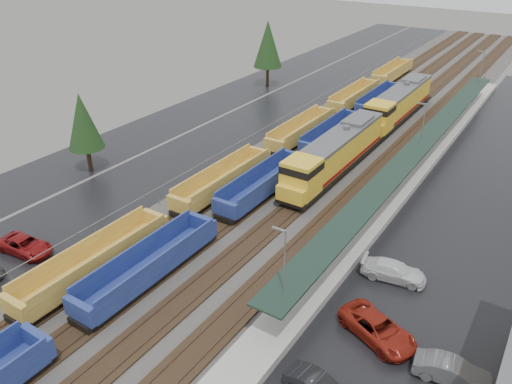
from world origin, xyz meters
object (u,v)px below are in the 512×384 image
(parked_car_east_b, at_px, (378,329))
(parked_car_east_c, at_px, (394,271))
(well_string_blue, at_px, (214,220))
(parked_car_west_c, at_px, (25,246))
(well_string_yellow, at_px, (223,181))
(locomotive_lead, at_px, (334,154))
(locomotive_trail, at_px, (398,104))
(parked_car_east_e, at_px, (452,372))

(parked_car_east_b, relative_size, parked_car_east_c, 1.12)
(well_string_blue, height_order, parked_car_west_c, well_string_blue)
(parked_car_east_b, bearing_deg, well_string_blue, 97.93)
(parked_car_west_c, bearing_deg, well_string_yellow, -27.31)
(locomotive_lead, bearing_deg, parked_car_east_b, -57.69)
(well_string_blue, relative_size, parked_car_west_c, 19.15)
(well_string_blue, bearing_deg, parked_car_east_c, 7.81)
(locomotive_trail, bearing_deg, well_string_yellow, -104.60)
(well_string_yellow, xyz_separation_m, parked_car_east_c, (20.09, -4.62, -0.47))
(locomotive_lead, xyz_separation_m, well_string_yellow, (-8.00, -9.71, -1.35))
(well_string_yellow, relative_size, parked_car_east_c, 23.17)
(well_string_yellow, height_order, parked_car_east_c, well_string_yellow)
(locomotive_trail, distance_m, parked_car_east_e, 47.00)
(parked_car_east_c, bearing_deg, well_string_blue, 88.38)
(parked_car_east_b, bearing_deg, parked_car_west_c, 126.28)
(parked_car_east_b, xyz_separation_m, parked_car_east_c, (-1.30, 6.83, -0.06))
(well_string_blue, bearing_deg, locomotive_lead, 76.40)
(locomotive_lead, relative_size, parked_car_east_c, 4.21)
(well_string_blue, bearing_deg, parked_car_east_b, -14.89)
(locomotive_lead, distance_m, well_string_blue, 17.07)
(locomotive_lead, xyz_separation_m, parked_car_east_c, (12.09, -14.33, -1.82))
(locomotive_trail, xyz_separation_m, well_string_yellow, (-8.00, -30.71, -1.35))
(locomotive_trail, xyz_separation_m, parked_car_east_b, (13.39, -42.16, -1.76))
(well_string_blue, xyz_separation_m, parked_car_east_b, (17.39, -4.62, -0.42))
(locomotive_lead, bearing_deg, well_string_yellow, -129.49)
(well_string_yellow, relative_size, parked_car_east_b, 20.64)
(well_string_blue, height_order, parked_car_east_e, well_string_blue)
(well_string_yellow, xyz_separation_m, well_string_blue, (4.00, -6.83, 0.01))
(well_string_yellow, height_order, parked_car_east_e, well_string_yellow)
(well_string_blue, height_order, parked_car_east_c, well_string_blue)
(parked_car_east_e, bearing_deg, parked_car_west_c, 91.89)
(locomotive_trail, xyz_separation_m, parked_car_east_c, (12.09, -35.33, -1.82))
(locomotive_trail, bearing_deg, locomotive_lead, -90.00)
(well_string_blue, bearing_deg, well_string_yellow, 120.35)
(locomotive_lead, height_order, well_string_yellow, locomotive_lead)
(well_string_blue, bearing_deg, locomotive_trail, 83.92)
(locomotive_trail, height_order, parked_car_west_c, locomotive_trail)
(parked_car_west_c, relative_size, parked_car_east_b, 0.89)
(locomotive_trail, bearing_deg, parked_car_west_c, -107.52)
(locomotive_trail, relative_size, parked_car_east_b, 3.75)
(parked_car_west_c, relative_size, parked_car_east_c, 1.00)
(parked_car_east_c, relative_size, parked_car_east_e, 1.11)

